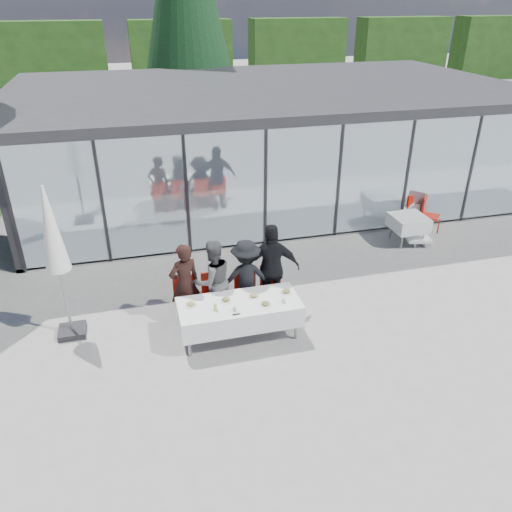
{
  "coord_description": "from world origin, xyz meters",
  "views": [
    {
      "loc": [
        -2.15,
        -7.22,
        5.79
      ],
      "look_at": [
        0.06,
        1.2,
        1.22
      ],
      "focal_mm": 35.0,
      "sensor_mm": 36.0,
      "label": 1
    }
  ],
  "objects_px": {
    "plate_c": "(254,296)",
    "market_umbrella": "(53,240)",
    "spare_chair_a": "(427,213)",
    "diner_c": "(246,278)",
    "diner_chair_d": "(272,286)",
    "plate_extra": "(266,304)",
    "spare_chair_b": "(409,208)",
    "diner_a": "(185,284)",
    "spare_table_right": "(408,223)",
    "plate_d": "(286,292)",
    "diner_b": "(213,281)",
    "diner_d": "(272,268)",
    "diner_chair_a": "(186,298)",
    "plate_a": "(191,304)",
    "diner_chair_b": "(214,294)",
    "diner_chair_c": "(246,289)",
    "juice_bottle": "(215,307)",
    "folded_eyeglasses": "(236,314)",
    "lounger": "(412,227)",
    "dining_table": "(239,312)",
    "plate_b": "(226,300)"
  },
  "relations": [
    {
      "from": "plate_c",
      "to": "market_umbrella",
      "type": "distance_m",
      "value": 3.7
    },
    {
      "from": "spare_chair_a",
      "to": "market_umbrella",
      "type": "xyz_separation_m",
      "value": [
        -9.12,
        -2.49,
        1.46
      ]
    },
    {
      "from": "diner_c",
      "to": "diner_chair_d",
      "type": "distance_m",
      "value": 0.6
    },
    {
      "from": "plate_extra",
      "to": "spare_chair_b",
      "type": "height_order",
      "value": "spare_chair_b"
    },
    {
      "from": "diner_a",
      "to": "diner_c",
      "type": "relative_size",
      "value": 1.05
    },
    {
      "from": "diner_c",
      "to": "spare_chair_a",
      "type": "height_order",
      "value": "diner_c"
    },
    {
      "from": "spare_table_right",
      "to": "spare_chair_b",
      "type": "height_order",
      "value": "spare_chair_b"
    },
    {
      "from": "spare_table_right",
      "to": "plate_d",
      "type": "bearing_deg",
      "value": -146.73
    },
    {
      "from": "diner_b",
      "to": "spare_table_right",
      "type": "relative_size",
      "value": 1.96
    },
    {
      "from": "diner_c",
      "to": "diner_a",
      "type": "bearing_deg",
      "value": 6.19
    },
    {
      "from": "diner_c",
      "to": "diner_d",
      "type": "distance_m",
      "value": 0.55
    },
    {
      "from": "diner_chair_a",
      "to": "plate_a",
      "type": "distance_m",
      "value": 0.67
    },
    {
      "from": "diner_c",
      "to": "plate_extra",
      "type": "height_order",
      "value": "diner_c"
    },
    {
      "from": "diner_chair_b",
      "to": "market_umbrella",
      "type": "height_order",
      "value": "market_umbrella"
    },
    {
      "from": "diner_a",
      "to": "diner_chair_c",
      "type": "distance_m",
      "value": 1.26
    },
    {
      "from": "diner_chair_c",
      "to": "diner_d",
      "type": "height_order",
      "value": "diner_d"
    },
    {
      "from": "juice_bottle",
      "to": "plate_a",
      "type": "bearing_deg",
      "value": 146.4
    },
    {
      "from": "folded_eyeglasses",
      "to": "lounger",
      "type": "relative_size",
      "value": 0.1
    },
    {
      "from": "plate_c",
      "to": "juice_bottle",
      "type": "bearing_deg",
      "value": -161.58
    },
    {
      "from": "spare_chair_b",
      "to": "diner_d",
      "type": "bearing_deg",
      "value": -148.1
    },
    {
      "from": "dining_table",
      "to": "diner_a",
      "type": "xyz_separation_m",
      "value": [
        -0.9,
        0.75,
        0.31
      ]
    },
    {
      "from": "plate_a",
      "to": "lounger",
      "type": "height_order",
      "value": "plate_a"
    },
    {
      "from": "plate_b",
      "to": "lounger",
      "type": "xyz_separation_m",
      "value": [
        5.72,
        3.1,
        -0.52
      ]
    },
    {
      "from": "plate_c",
      "to": "spare_chair_a",
      "type": "distance_m",
      "value": 6.58
    },
    {
      "from": "diner_a",
      "to": "spare_chair_a",
      "type": "distance_m",
      "value": 7.4
    },
    {
      "from": "market_umbrella",
      "to": "juice_bottle",
      "type": "bearing_deg",
      "value": -21.09
    },
    {
      "from": "plate_b",
      "to": "spare_table_right",
      "type": "xyz_separation_m",
      "value": [
        5.38,
        2.75,
        -0.22
      ]
    },
    {
      "from": "diner_chair_a",
      "to": "dining_table",
      "type": "bearing_deg",
      "value": -39.74
    },
    {
      "from": "diner_chair_a",
      "to": "folded_eyeglasses",
      "type": "bearing_deg",
      "value": -55.65
    },
    {
      "from": "plate_a",
      "to": "spare_chair_a",
      "type": "relative_size",
      "value": 0.24
    },
    {
      "from": "diner_c",
      "to": "plate_a",
      "type": "xyz_separation_m",
      "value": [
        -1.19,
        -0.63,
        -0.03
      ]
    },
    {
      "from": "diner_chair_b",
      "to": "market_umbrella",
      "type": "relative_size",
      "value": 0.33
    },
    {
      "from": "folded_eyeglasses",
      "to": "spare_chair_a",
      "type": "distance_m",
      "value": 7.2
    },
    {
      "from": "plate_extra",
      "to": "folded_eyeglasses",
      "type": "distance_m",
      "value": 0.61
    },
    {
      "from": "plate_c",
      "to": "diner_chair_a",
      "type": "bearing_deg",
      "value": 152.27
    },
    {
      "from": "diner_chair_b",
      "to": "spare_chair_b",
      "type": "height_order",
      "value": "same"
    },
    {
      "from": "folded_eyeglasses",
      "to": "plate_d",
      "type": "bearing_deg",
      "value": 23.35
    },
    {
      "from": "plate_a",
      "to": "spare_chair_b",
      "type": "relative_size",
      "value": 0.24
    },
    {
      "from": "diner_chair_c",
      "to": "spare_chair_a",
      "type": "xyz_separation_m",
      "value": [
        5.71,
        2.61,
        0.0
      ]
    },
    {
      "from": "market_umbrella",
      "to": "diner_chair_a",
      "type": "bearing_deg",
      "value": -3.14
    },
    {
      "from": "plate_extra",
      "to": "lounger",
      "type": "xyz_separation_m",
      "value": [
        5.04,
        3.41,
        -0.52
      ]
    },
    {
      "from": "dining_table",
      "to": "diner_d",
      "type": "bearing_deg",
      "value": 41.49
    },
    {
      "from": "plate_extra",
      "to": "spare_chair_a",
      "type": "height_order",
      "value": "spare_chair_a"
    },
    {
      "from": "spare_table_right",
      "to": "market_umbrella",
      "type": "relative_size",
      "value": 0.29
    },
    {
      "from": "dining_table",
      "to": "lounger",
      "type": "xyz_separation_m",
      "value": [
        5.49,
        3.2,
        -0.28
      ]
    },
    {
      "from": "diner_chair_b",
      "to": "diner_chair_c",
      "type": "distance_m",
      "value": 0.66
    },
    {
      "from": "diner_d",
      "to": "juice_bottle",
      "type": "relative_size",
      "value": 13.99
    },
    {
      "from": "diner_d",
      "to": "lounger",
      "type": "relative_size",
      "value": 1.32
    },
    {
      "from": "diner_chair_d",
      "to": "plate_b",
      "type": "height_order",
      "value": "diner_chair_d"
    },
    {
      "from": "plate_b",
      "to": "market_umbrella",
      "type": "xyz_separation_m",
      "value": [
        -2.87,
        0.76,
        1.22
      ]
    }
  ]
}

